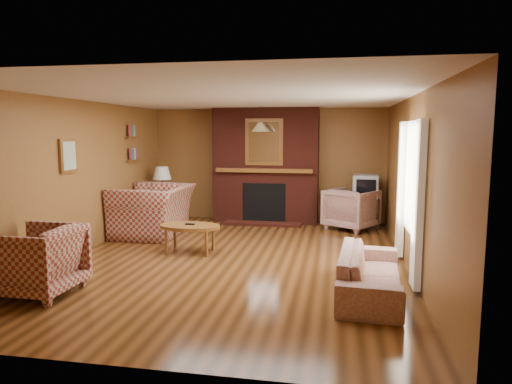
% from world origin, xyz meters
% --- Properties ---
extents(floor, '(6.50, 6.50, 0.00)m').
position_xyz_m(floor, '(0.00, 0.00, 0.00)').
color(floor, '#3F230D').
rests_on(floor, ground).
extents(ceiling, '(6.50, 6.50, 0.00)m').
position_xyz_m(ceiling, '(0.00, 0.00, 2.40)').
color(ceiling, silver).
rests_on(ceiling, wall_back).
extents(wall_back, '(6.50, 0.00, 6.50)m').
position_xyz_m(wall_back, '(0.00, 3.25, 1.20)').
color(wall_back, brown).
rests_on(wall_back, floor).
extents(wall_front, '(6.50, 0.00, 6.50)m').
position_xyz_m(wall_front, '(0.00, -3.25, 1.20)').
color(wall_front, brown).
rests_on(wall_front, floor).
extents(wall_left, '(0.00, 6.50, 6.50)m').
position_xyz_m(wall_left, '(-2.50, 0.00, 1.20)').
color(wall_left, brown).
rests_on(wall_left, floor).
extents(wall_right, '(0.00, 6.50, 6.50)m').
position_xyz_m(wall_right, '(2.50, 0.00, 1.20)').
color(wall_right, brown).
rests_on(wall_right, floor).
extents(fireplace, '(2.20, 0.82, 2.40)m').
position_xyz_m(fireplace, '(0.00, 2.98, 1.18)').
color(fireplace, '#491810').
rests_on(fireplace, floor).
extents(window_right, '(0.10, 1.85, 2.00)m').
position_xyz_m(window_right, '(2.45, -0.20, 1.13)').
color(window_right, beige).
rests_on(window_right, wall_right).
extents(bookshelf, '(0.09, 0.55, 0.71)m').
position_xyz_m(bookshelf, '(-2.44, 1.90, 1.67)').
color(bookshelf, brown).
rests_on(bookshelf, wall_left).
extents(botanical_print, '(0.05, 0.40, 0.50)m').
position_xyz_m(botanical_print, '(-2.47, -0.30, 1.55)').
color(botanical_print, brown).
rests_on(botanical_print, wall_left).
extents(pendant_light, '(0.36, 0.36, 0.48)m').
position_xyz_m(pendant_light, '(0.00, 2.30, 2.00)').
color(pendant_light, black).
rests_on(pendant_light, ceiling).
extents(plaid_loveseat, '(1.24, 1.42, 0.92)m').
position_xyz_m(plaid_loveseat, '(-1.85, 1.35, 0.46)').
color(plaid_loveseat, maroon).
rests_on(plaid_loveseat, floor).
extents(plaid_armchair, '(0.91, 0.89, 0.82)m').
position_xyz_m(plaid_armchair, '(-1.95, -1.85, 0.41)').
color(plaid_armchair, maroon).
rests_on(plaid_armchair, floor).
extents(floral_sofa, '(0.83, 1.83, 0.52)m').
position_xyz_m(floral_sofa, '(1.90, -1.14, 0.26)').
color(floral_sofa, '#B4A48B').
rests_on(floral_sofa, floor).
extents(floral_armchair, '(1.20, 1.20, 0.80)m').
position_xyz_m(floral_armchair, '(1.78, 2.53, 0.40)').
color(floral_armchair, '#B4A48B').
rests_on(floral_armchair, floor).
extents(coffee_table, '(0.97, 0.60, 0.47)m').
position_xyz_m(coffee_table, '(-0.78, 0.26, 0.40)').
color(coffee_table, brown).
rests_on(coffee_table, floor).
extents(side_table, '(0.43, 0.43, 0.57)m').
position_xyz_m(side_table, '(-2.10, 2.45, 0.28)').
color(side_table, brown).
rests_on(side_table, floor).
extents(table_lamp, '(0.38, 0.38, 0.62)m').
position_xyz_m(table_lamp, '(-2.10, 2.45, 0.91)').
color(table_lamp, white).
rests_on(table_lamp, side_table).
extents(tv_stand, '(0.56, 0.52, 0.60)m').
position_xyz_m(tv_stand, '(2.05, 2.80, 0.30)').
color(tv_stand, black).
rests_on(tv_stand, floor).
extents(crt_tv, '(0.51, 0.51, 0.45)m').
position_xyz_m(crt_tv, '(2.05, 2.79, 0.83)').
color(crt_tv, '#ACAEB4').
rests_on(crt_tv, tv_stand).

